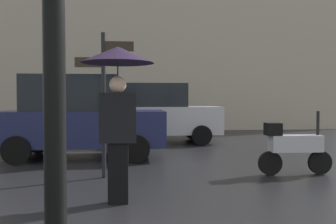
{
  "coord_description": "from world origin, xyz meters",
  "views": [
    {
      "loc": [
        -0.27,
        -2.26,
        1.44
      ],
      "look_at": [
        0.31,
        4.46,
        1.23
      ],
      "focal_mm": 38.72,
      "sensor_mm": 36.0,
      "label": 1
    }
  ],
  "objects_px": {
    "parked_scooter": "(293,146)",
    "parked_car_left": "(156,113)",
    "pedestrian_with_umbrella": "(118,83)",
    "street_signpost": "(104,90)",
    "parked_car_right": "(80,117)"
  },
  "relations": [
    {
      "from": "parked_scooter",
      "to": "parked_car_left",
      "type": "height_order",
      "value": "parked_car_left"
    },
    {
      "from": "parked_car_left",
      "to": "parked_car_right",
      "type": "height_order",
      "value": "parked_car_right"
    },
    {
      "from": "parked_scooter",
      "to": "parked_car_right",
      "type": "height_order",
      "value": "parked_car_right"
    },
    {
      "from": "parked_car_left",
      "to": "street_signpost",
      "type": "distance_m",
      "value": 5.74
    },
    {
      "from": "pedestrian_with_umbrella",
      "to": "parked_car_right",
      "type": "bearing_deg",
      "value": -62.46
    },
    {
      "from": "pedestrian_with_umbrella",
      "to": "parked_scooter",
      "type": "relative_size",
      "value": 1.5
    },
    {
      "from": "parked_car_right",
      "to": "street_signpost",
      "type": "distance_m",
      "value": 2.64
    },
    {
      "from": "pedestrian_with_umbrella",
      "to": "parked_car_left",
      "type": "relative_size",
      "value": 0.52
    },
    {
      "from": "pedestrian_with_umbrella",
      "to": "street_signpost",
      "type": "xyz_separation_m",
      "value": [
        -0.35,
        1.71,
        -0.04
      ]
    },
    {
      "from": "parked_car_right",
      "to": "street_signpost",
      "type": "xyz_separation_m",
      "value": [
        0.82,
        -2.44,
        0.62
      ]
    },
    {
      "from": "parked_scooter",
      "to": "parked_car_right",
      "type": "relative_size",
      "value": 0.36
    },
    {
      "from": "parked_car_right",
      "to": "street_signpost",
      "type": "height_order",
      "value": "street_signpost"
    },
    {
      "from": "pedestrian_with_umbrella",
      "to": "parked_car_right",
      "type": "distance_m",
      "value": 4.36
    },
    {
      "from": "parked_scooter",
      "to": "parked_car_left",
      "type": "xyz_separation_m",
      "value": [
        -2.38,
        5.6,
        0.45
      ]
    },
    {
      "from": "parked_scooter",
      "to": "parked_car_right",
      "type": "bearing_deg",
      "value": 146.52
    }
  ]
}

